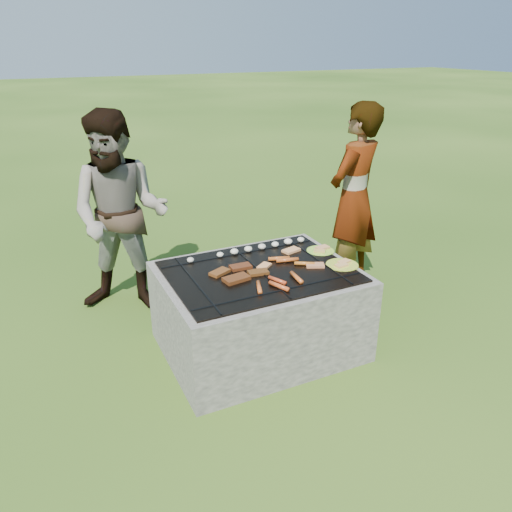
{
  "coord_description": "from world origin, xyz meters",
  "views": [
    {
      "loc": [
        -1.33,
        -2.74,
        2.04
      ],
      "look_at": [
        0.0,
        0.05,
        0.7
      ],
      "focal_mm": 35.0,
      "sensor_mm": 36.0,
      "label": 1
    }
  ],
  "objects_px": {
    "plate_near": "(342,265)",
    "bystander": "(121,215)",
    "plate_far": "(321,251)",
    "cook": "(354,198)",
    "fire_pit": "(259,313)"
  },
  "relations": [
    {
      "from": "cook",
      "to": "fire_pit",
      "type": "bearing_deg",
      "value": 2.83
    },
    {
      "from": "plate_far",
      "to": "bystander",
      "type": "height_order",
      "value": "bystander"
    },
    {
      "from": "plate_far",
      "to": "bystander",
      "type": "bearing_deg",
      "value": 144.83
    },
    {
      "from": "plate_near",
      "to": "cook",
      "type": "height_order",
      "value": "cook"
    },
    {
      "from": "fire_pit",
      "to": "plate_near",
      "type": "height_order",
      "value": "plate_near"
    },
    {
      "from": "fire_pit",
      "to": "cook",
      "type": "xyz_separation_m",
      "value": [
        1.2,
        0.62,
        0.52
      ]
    },
    {
      "from": "plate_far",
      "to": "cook",
      "type": "relative_size",
      "value": 0.14
    },
    {
      "from": "plate_far",
      "to": "plate_near",
      "type": "relative_size",
      "value": 0.92
    },
    {
      "from": "bystander",
      "to": "plate_far",
      "type": "bearing_deg",
      "value": -6.29
    },
    {
      "from": "plate_near",
      "to": "cook",
      "type": "distance_m",
      "value": 1.02
    },
    {
      "from": "plate_far",
      "to": "bystander",
      "type": "xyz_separation_m",
      "value": [
        -1.26,
        0.89,
        0.19
      ]
    },
    {
      "from": "plate_near",
      "to": "bystander",
      "type": "bearing_deg",
      "value": 137.12
    },
    {
      "from": "plate_far",
      "to": "plate_near",
      "type": "height_order",
      "value": "plate_far"
    },
    {
      "from": "plate_near",
      "to": "cook",
      "type": "xyz_separation_m",
      "value": [
        0.64,
        0.78,
        0.19
      ]
    },
    {
      "from": "plate_far",
      "to": "cook",
      "type": "height_order",
      "value": "cook"
    }
  ]
}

